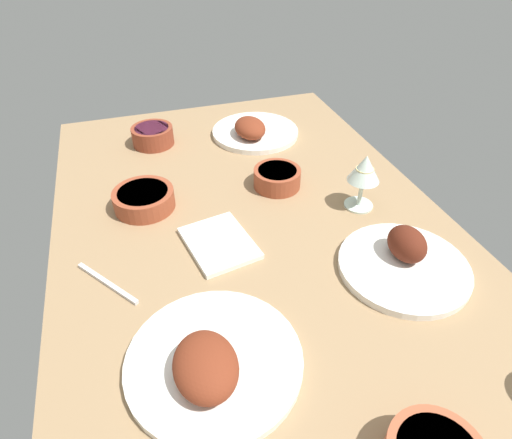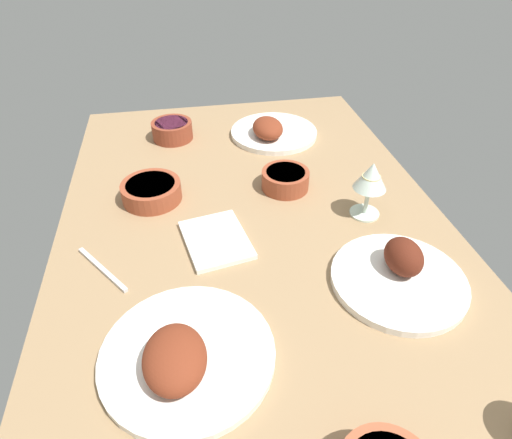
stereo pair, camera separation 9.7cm
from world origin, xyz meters
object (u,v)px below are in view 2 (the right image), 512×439
at_px(bowl_onions, 172,130).
at_px(wine_glass, 372,180).
at_px(bowl_potatoes, 285,179).
at_px(bowl_soup, 151,191).
at_px(plate_near_viewer, 400,273).
at_px(fork_loose, 102,269).
at_px(plate_center_main, 272,131).
at_px(folded_napkin, 216,240).
at_px(plate_far_side, 183,356).

relative_size(bowl_onions, wine_glass, 0.87).
distance_m(bowl_potatoes, bowl_soup, 0.34).
relative_size(plate_near_viewer, fork_loose, 1.53).
distance_m(plate_center_main, folded_napkin, 0.52).
bearing_deg(plate_far_side, folded_napkin, 164.01).
bearing_deg(bowl_soup, fork_loose, -22.70).
bearing_deg(plate_center_main, folded_napkin, -25.70).
relative_size(bowl_onions, folded_napkin, 0.72).
xyz_separation_m(plate_far_side, bowl_soup, (-0.48, -0.05, 0.00)).
xyz_separation_m(bowl_soup, fork_loose, (0.24, -0.10, -0.02)).
distance_m(bowl_soup, folded_napkin, 0.24).
distance_m(plate_near_viewer, bowl_potatoes, 0.39).
bearing_deg(bowl_potatoes, fork_loose, -62.45).
xyz_separation_m(plate_center_main, plate_far_side, (0.76, -0.31, 0.00)).
relative_size(bowl_onions, fork_loose, 0.71).
relative_size(plate_far_side, folded_napkin, 1.72).
relative_size(folded_napkin, fork_loose, 0.98).
distance_m(plate_near_viewer, fork_loose, 0.60).
distance_m(plate_near_viewer, bowl_onions, 0.81).
bearing_deg(plate_near_viewer, fork_loose, -102.99).
height_order(bowl_onions, fork_loose, bowl_onions).
relative_size(plate_near_viewer, bowl_onions, 2.16).
bearing_deg(plate_near_viewer, plate_center_main, -169.51).
xyz_separation_m(bowl_soup, bowl_onions, (-0.32, 0.06, 0.00)).
bearing_deg(plate_near_viewer, bowl_potatoes, -158.22).
bearing_deg(plate_near_viewer, wine_glass, 175.76).
xyz_separation_m(plate_near_viewer, fork_loose, (-0.13, -0.58, -0.02)).
distance_m(wine_glass, folded_napkin, 0.37).
relative_size(plate_far_side, wine_glass, 2.08).
bearing_deg(folded_napkin, bowl_potatoes, 132.32).
distance_m(plate_center_main, wine_glass, 0.46).
bearing_deg(fork_loose, plate_far_side, -4.45).
height_order(bowl_onions, folded_napkin, bowl_onions).
bearing_deg(bowl_potatoes, plate_near_viewer, 21.78).
bearing_deg(plate_near_viewer, folded_napkin, -117.80).
distance_m(bowl_potatoes, fork_loose, 0.49).
bearing_deg(plate_far_side, plate_near_viewer, 104.78).
xyz_separation_m(folded_napkin, fork_loose, (0.05, -0.24, -0.00)).
bearing_deg(folded_napkin, plate_near_viewer, 62.20).
bearing_deg(plate_far_side, bowl_potatoes, 149.21).
height_order(bowl_potatoes, bowl_onions, bowl_onions).
height_order(plate_near_viewer, plate_center_main, plate_near_viewer).
relative_size(bowl_potatoes, bowl_soup, 0.83).
relative_size(plate_near_viewer, plate_center_main, 0.99).
relative_size(plate_center_main, wine_glass, 1.91).
xyz_separation_m(wine_glass, folded_napkin, (0.03, -0.36, -0.09)).
xyz_separation_m(bowl_potatoes, fork_loose, (0.23, -0.44, -0.02)).
height_order(bowl_potatoes, wine_glass, wine_glass).
bearing_deg(plate_center_main, wine_glass, 17.40).
distance_m(bowl_onions, fork_loose, 0.58).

